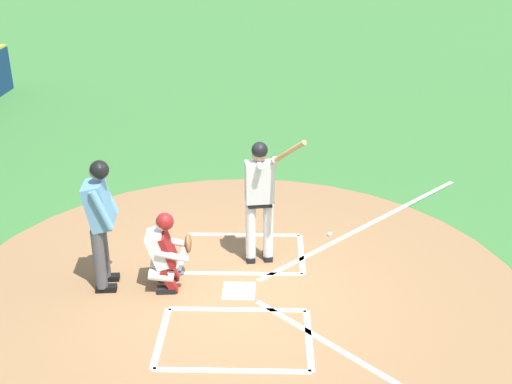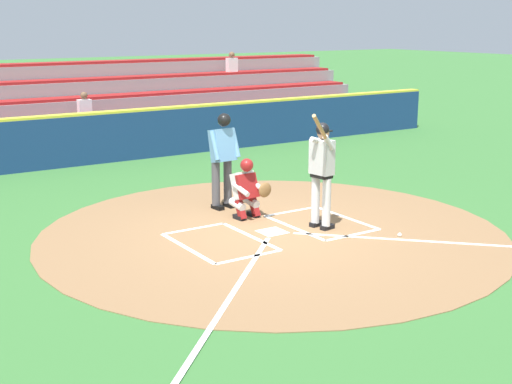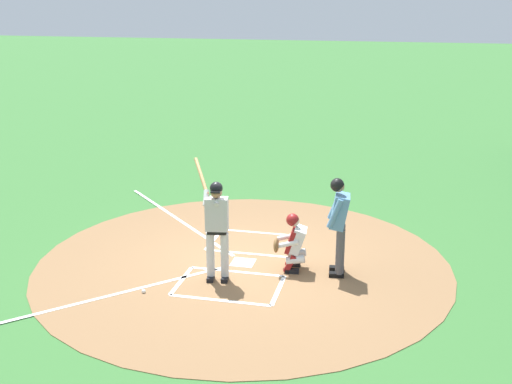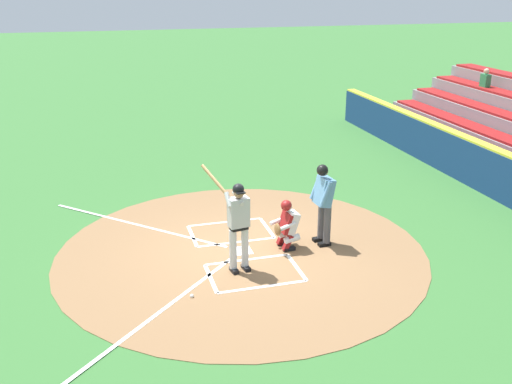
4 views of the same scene
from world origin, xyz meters
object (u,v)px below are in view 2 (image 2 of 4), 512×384
object	(u,v)px
batter	(322,168)
plate_umpire	(223,154)
catcher	(247,187)
baseball	(400,235)

from	to	relation	value
batter	plate_umpire	distance (m)	2.24
catcher	baseball	bearing A→B (deg)	123.09
catcher	batter	bearing A→B (deg)	119.56
plate_umpire	baseball	size ratio (longest dim) A/B	25.20
catcher	baseball	world-z (taller)	catcher
batter	plate_umpire	size ratio (longest dim) A/B	1.14
catcher	plate_umpire	size ratio (longest dim) A/B	0.61
catcher	plate_umpire	world-z (taller)	plate_umpire
plate_umpire	batter	bearing A→B (deg)	109.14
batter	catcher	size ratio (longest dim) A/B	1.88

